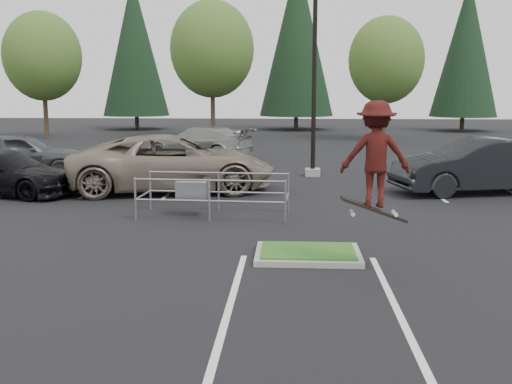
# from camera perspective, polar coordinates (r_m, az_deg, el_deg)

# --- Properties ---
(ground) EXTENTS (120.00, 120.00, 0.00)m
(ground) POSITION_cam_1_polar(r_m,az_deg,el_deg) (12.73, 4.96, -6.19)
(ground) COLOR black
(ground) RESTS_ON ground
(grass_median) EXTENTS (2.20, 1.60, 0.16)m
(grass_median) POSITION_cam_1_polar(r_m,az_deg,el_deg) (12.71, 4.97, -5.85)
(grass_median) COLOR gray
(grass_median) RESTS_ON ground
(stall_lines) EXTENTS (22.62, 17.60, 0.01)m
(stall_lines) POSITION_cam_1_polar(r_m,az_deg,el_deg) (18.62, 0.31, -1.03)
(stall_lines) COLOR white
(stall_lines) RESTS_ON ground
(light_pole) EXTENTS (0.70, 0.60, 10.12)m
(light_pole) POSITION_cam_1_polar(r_m,az_deg,el_deg) (24.27, 5.58, 12.25)
(light_pole) COLOR gray
(light_pole) RESTS_ON ground
(decid_a) EXTENTS (5.44, 5.44, 8.91)m
(decid_a) POSITION_cam_1_polar(r_m,az_deg,el_deg) (45.85, -19.65, 11.84)
(decid_a) COLOR #38281C
(decid_a) RESTS_ON ground
(decid_b) EXTENTS (5.89, 5.89, 9.64)m
(decid_b) POSITION_cam_1_polar(r_m,az_deg,el_deg) (43.21, -4.20, 13.14)
(decid_b) COLOR #38281C
(decid_b) RESTS_ON ground
(decid_c) EXTENTS (5.12, 5.12, 8.38)m
(decid_c) POSITION_cam_1_polar(r_m,az_deg,el_deg) (42.58, 12.27, 11.93)
(decid_c) COLOR #38281C
(decid_c) RESTS_ON ground
(conif_a) EXTENTS (5.72, 5.72, 13.00)m
(conif_a) POSITION_cam_1_polar(r_m,az_deg,el_deg) (54.10, -11.51, 13.41)
(conif_a) COLOR #38281C
(conif_a) RESTS_ON ground
(conif_b) EXTENTS (6.38, 6.38, 14.50)m
(conif_b) POSITION_cam_1_polar(r_m,az_deg,el_deg) (52.91, 3.93, 14.48)
(conif_b) COLOR #38281C
(conif_b) RESTS_ON ground
(conif_c) EXTENTS (5.50, 5.50, 12.50)m
(conif_c) POSITION_cam_1_polar(r_m,az_deg,el_deg) (53.80, 19.40, 12.81)
(conif_c) COLOR #38281C
(conif_c) RESTS_ON ground
(cart_corral) EXTENTS (4.18, 1.69, 1.16)m
(cart_corral) POSITION_cam_1_polar(r_m,az_deg,el_deg) (16.69, -5.59, 0.21)
(cart_corral) COLOR #989BA0
(cart_corral) RESTS_ON ground
(skateboarder) EXTENTS (1.29, 0.74, 2.29)m
(skateboarder) POSITION_cam_1_polar(r_m,az_deg,el_deg) (11.41, 11.31, 3.48)
(skateboarder) COLOR black
(skateboarder) RESTS_ON ground
(car_l_tan) EXTENTS (7.48, 4.45, 1.95)m
(car_l_tan) POSITION_cam_1_polar(r_m,az_deg,el_deg) (20.84, -8.06, 2.74)
(car_l_tan) COLOR gray
(car_l_tan) RESTS_ON ground
(car_l_black) EXTENTS (5.40, 3.21, 1.47)m
(car_l_black) POSITION_cam_1_polar(r_m,az_deg,el_deg) (21.69, -23.00, 1.69)
(car_l_black) COLOR black
(car_l_black) RESTS_ON ground
(car_l_grey) EXTENTS (5.49, 3.25, 1.75)m
(car_l_grey) POSITION_cam_1_polar(r_m,az_deg,el_deg) (26.35, -21.64, 3.39)
(car_l_grey) COLOR #46494D
(car_l_grey) RESTS_ON ground
(car_r_charc) EXTENTS (5.93, 3.22, 1.85)m
(car_r_charc) POSITION_cam_1_polar(r_m,az_deg,el_deg) (21.60, 20.27, 2.35)
(car_r_charc) COLOR black
(car_r_charc) RESTS_ON ground
(car_far_silver) EXTENTS (6.04, 4.06, 1.62)m
(car_far_silver) POSITION_cam_1_polar(r_m,az_deg,el_deg) (30.70, -5.30, 4.73)
(car_far_silver) COLOR gray
(car_far_silver) RESTS_ON ground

